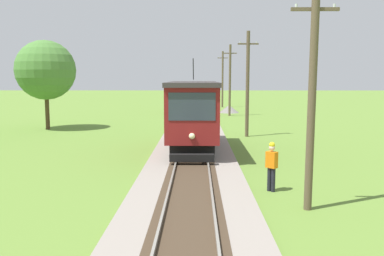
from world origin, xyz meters
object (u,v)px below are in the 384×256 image
object	(u,v)px
freight_car	(195,99)
utility_pole_far	(230,80)
red_tram	(193,112)
utility_pole_near_tram	(312,96)
tree_left_near	(46,70)
utility_pole_distant	(223,79)
gravel_pile	(229,109)
track_worker	(272,164)
utility_pole_mid	(248,83)

from	to	relation	value
freight_car	utility_pole_far	xyz separation A→B (m)	(3.65, -4.11, 2.27)
red_tram	utility_pole_near_tram	world-z (taller)	utility_pole_near_tram
red_tram	freight_car	size ratio (longest dim) A/B	1.64
red_tram	utility_pole_far	world-z (taller)	utility_pole_far
freight_car	tree_left_near	xyz separation A→B (m)	(-11.55, -15.68, 3.06)
utility_pole_distant	gravel_pile	distance (m)	9.55
track_worker	tree_left_near	distance (m)	23.09
utility_pole_far	gravel_pile	size ratio (longest dim) A/B	3.21
freight_car	utility_pole_far	distance (m)	5.95
red_tram	track_worker	bearing A→B (deg)	-69.75
utility_pole_near_tram	gravel_pile	bearing A→B (deg)	89.61
tree_left_near	utility_pole_mid	bearing A→B (deg)	-14.19
tree_left_near	red_tram	bearing A→B (deg)	-40.38
gravel_pile	tree_left_near	bearing A→B (deg)	-134.87
utility_pole_far	gravel_pile	xyz separation A→B (m)	(0.24, 3.94, -3.39)
utility_pole_near_tram	tree_left_near	size ratio (longest dim) A/B	0.99
utility_pole_mid	utility_pole_far	world-z (taller)	utility_pole_far
utility_pole_mid	utility_pole_distant	size ratio (longest dim) A/B	0.94
utility_pole_near_tram	freight_car	bearing A→B (deg)	95.88
red_tram	utility_pole_distant	bearing A→B (deg)	83.92
utility_pole_far	tree_left_near	world-z (taller)	utility_pole_far
utility_pole_near_tram	utility_pole_far	world-z (taller)	utility_pole_far
utility_pole_far	gravel_pile	bearing A→B (deg)	86.52
utility_pole_far	gravel_pile	world-z (taller)	utility_pole_far
red_tram	gravel_pile	xyz separation A→B (m)	(3.89, 25.35, -1.75)
gravel_pile	track_worker	distance (m)	33.18
utility_pole_far	track_worker	distance (m)	29.37
utility_pole_mid	track_worker	world-z (taller)	utility_pole_mid
track_worker	utility_pole_mid	bearing A→B (deg)	-139.53
utility_pole_mid	track_worker	bearing A→B (deg)	-93.17
utility_pole_mid	tree_left_near	world-z (taller)	utility_pole_mid
utility_pole_far	utility_pole_distant	world-z (taller)	utility_pole_distant
utility_pole_distant	tree_left_near	distance (m)	28.78
utility_pole_mid	tree_left_near	distance (m)	15.71
red_tram	gravel_pile	size ratio (longest dim) A/B	3.67
utility_pole_mid	utility_pole_far	xyz separation A→B (m)	(0.00, 15.42, 0.15)
tree_left_near	utility_pole_distant	bearing A→B (deg)	58.09
red_tram	utility_pole_near_tram	distance (m)	10.65
red_tram	utility_pole_distant	size ratio (longest dim) A/B	1.12
utility_pole_far	tree_left_near	size ratio (longest dim) A/B	1.08
freight_car	utility_pole_distant	world-z (taller)	utility_pole_distant
freight_car	track_worker	xyz separation A→B (m)	(2.89, -33.33, -0.57)
utility_pole_distant	tree_left_near	world-z (taller)	utility_pole_distant
red_tram	freight_car	xyz separation A→B (m)	(-0.00, 25.51, -0.64)
red_tram	track_worker	xyz separation A→B (m)	(2.88, -7.82, -1.21)
utility_pole_far	track_worker	bearing A→B (deg)	-91.50
red_tram	utility_pole_distant	xyz separation A→B (m)	(3.65, 34.25, 1.70)
utility_pole_mid	red_tram	bearing A→B (deg)	-121.37
utility_pole_near_tram	tree_left_near	bearing A→B (deg)	127.60
utility_pole_near_tram	utility_pole_distant	xyz separation A→B (m)	(0.00, 44.17, 0.38)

